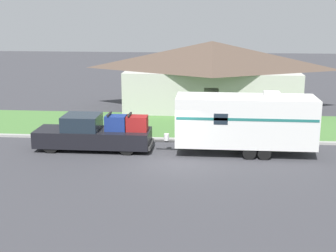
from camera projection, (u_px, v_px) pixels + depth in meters
ground_plane at (170, 161)px, 23.55m from camera, size 120.00×120.00×0.00m
curb_strip at (175, 139)px, 27.15m from camera, size 80.00×0.30×0.14m
lawn_strip at (179, 125)px, 30.69m from camera, size 80.00×7.00×0.03m
house_across_street at (212, 74)px, 35.45m from camera, size 13.71×6.84×5.10m
pickup_truck at (95, 134)px, 25.27m from camera, size 6.32×2.00×2.03m
travel_trailer at (245, 121)px, 24.37m from camera, size 8.36×2.32×3.34m
mailbox at (193, 121)px, 27.86m from camera, size 0.48×0.20×1.24m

